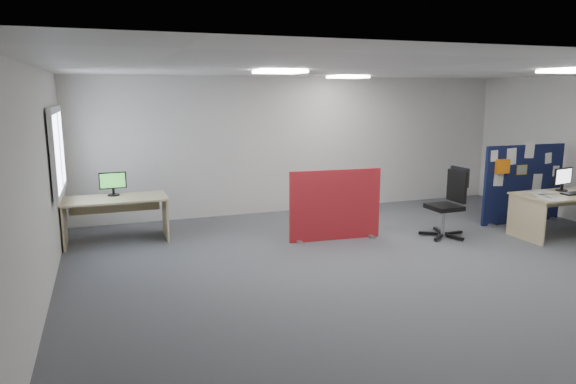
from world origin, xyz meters
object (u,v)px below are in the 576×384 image
object	(u,v)px
red_divider	(335,206)
monitor_main	(563,178)
navy_divider	(522,184)
office_chair	(450,198)
monitor_second	(113,183)
second_desk	(116,208)
main_desk	(568,202)

from	to	relation	value
red_divider	monitor_main	bearing A→B (deg)	-8.66
navy_divider	office_chair	bearing A→B (deg)	-169.71
navy_divider	monitor_main	size ratio (longest dim) A/B	3.90
navy_divider	office_chair	size ratio (longest dim) A/B	1.53
monitor_second	office_chair	size ratio (longest dim) A/B	0.37
second_desk	navy_divider	bearing A→B (deg)	-10.04
second_desk	monitor_second	world-z (taller)	monitor_second
monitor_main	red_divider	world-z (taller)	red_divider
red_divider	second_desk	size ratio (longest dim) A/B	0.96
office_chair	red_divider	bearing A→B (deg)	165.10
main_desk	second_desk	bearing A→B (deg)	163.27
navy_divider	red_divider	size ratio (longest dim) A/B	1.13
red_divider	monitor_second	bearing A→B (deg)	163.55
red_divider	office_chair	distance (m)	1.96
monitor_main	office_chair	size ratio (longest dim) A/B	0.39
second_desk	office_chair	bearing A→B (deg)	-16.77
monitor_main	red_divider	distance (m)	3.98
navy_divider	monitor_second	size ratio (longest dim) A/B	4.11
second_desk	red_divider	bearing A→B (deg)	-18.65
navy_divider	red_divider	xyz separation A→B (m)	(-3.74, 0.12, -0.17)
red_divider	monitor_second	xyz separation A→B (m)	(-3.41, 1.28, 0.37)
main_desk	second_desk	size ratio (longest dim) A/B	1.20
second_desk	monitor_main	bearing A→B (deg)	-15.61
navy_divider	red_divider	world-z (taller)	navy_divider
monitor_second	office_chair	xyz separation A→B (m)	(5.31, -1.74, -0.29)
second_desk	monitor_second	bearing A→B (deg)	96.32
monitor_main	monitor_second	xyz separation A→B (m)	(-7.27, 2.17, -0.01)
navy_divider	monitor_second	distance (m)	7.29
main_desk	office_chair	world-z (taller)	office_chair
navy_divider	main_desk	bearing A→B (deg)	-82.33
red_divider	second_desk	xyz separation A→B (m)	(-3.39, 1.14, -0.02)
main_desk	red_divider	distance (m)	4.01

